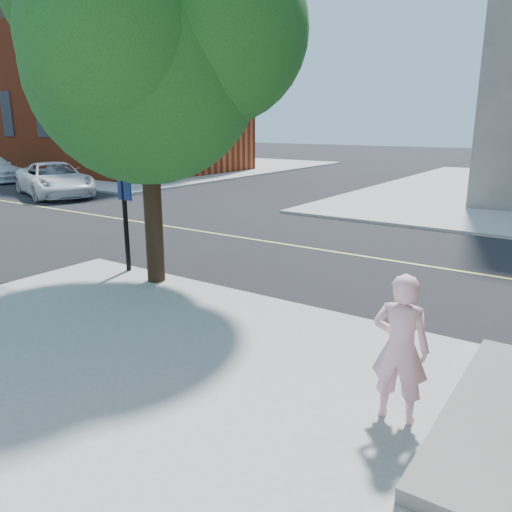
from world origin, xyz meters
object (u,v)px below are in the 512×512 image
Objects in this scene: car_a at (54,179)px; signal_pole at (67,133)px; street_tree at (149,36)px; man_on_phone at (400,348)px.

signal_pole is at bearing -101.19° from car_a.
car_a is at bearing 153.09° from street_tree.
street_tree reaches higher than man_on_phone.
man_on_phone is 0.30× the size of car_a.
car_a is at bearing 140.56° from signal_pole.
man_on_phone is at bearing -93.99° from car_a.
man_on_phone is 9.93m from signal_pole.
street_tree reaches higher than car_a.
car_a is at bearing -31.11° from man_on_phone.
street_tree is at bearing -95.81° from car_a.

